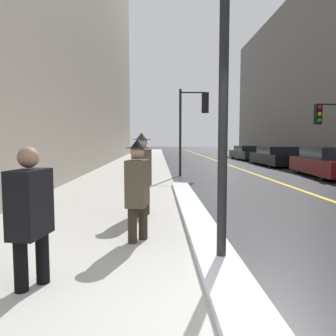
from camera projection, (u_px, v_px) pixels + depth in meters
sidewalk_slab at (132, 170)px, 17.50m from camera, size 4.00×80.00×0.01m
road_centre_stripe at (243, 170)px, 17.68m from camera, size 0.16×80.00×0.00m
snow_bank_curb at (194, 213)px, 6.89m from camera, size 0.54×9.41×0.13m
lamp_post at (224, 25)px, 3.95m from camera, size 0.28×0.28×5.01m
traffic_light_near at (195, 113)px, 14.53m from camera, size 1.31×0.32×3.86m
traffic_light_far at (326, 122)px, 14.71m from camera, size 1.31×0.43×3.36m
pedestrian_trailing at (30, 211)px, 3.48m from camera, size 0.37×0.54×1.53m
pedestrian_with_shoulder_bag at (138, 186)px, 5.12m from camera, size 0.37×0.73×1.62m
pedestrian_in_fedora at (142, 171)px, 6.85m from camera, size 0.40×0.59×1.76m
parked_car_maroon at (327, 163)px, 14.30m from camera, size 2.10×4.86×1.31m
parked_car_black at (276, 157)px, 20.57m from camera, size 1.95×4.89×1.21m
parked_car_dark_green at (247, 153)px, 27.16m from camera, size 1.99×4.86×1.15m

